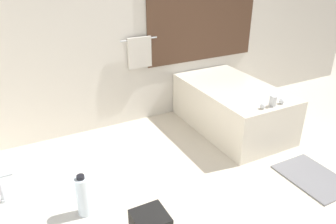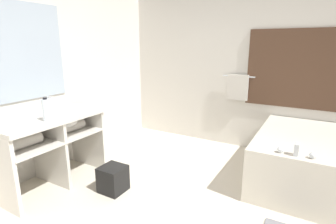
% 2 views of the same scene
% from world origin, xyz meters
% --- Properties ---
extents(ground_plane, '(16.00, 16.00, 0.00)m').
position_xyz_m(ground_plane, '(0.00, 0.00, 0.00)').
color(ground_plane, beige).
rests_on(ground_plane, ground).
extents(wall_back_with_blinds, '(7.40, 0.13, 2.70)m').
position_xyz_m(wall_back_with_blinds, '(0.02, 2.23, 1.35)').
color(wall_back_with_blinds, silver).
rests_on(wall_back_with_blinds, ground_plane).
extents(sink_faucet, '(0.09, 0.04, 0.18)m').
position_xyz_m(sink_faucet, '(-2.04, 0.06, 0.94)').
color(sink_faucet, silver).
rests_on(sink_faucet, vanity_counter).
extents(bathtub, '(0.92, 1.57, 0.72)m').
position_xyz_m(bathtub, '(0.68, 1.41, 0.33)').
color(bathtub, silver).
rests_on(bathtub, ground_plane).
extents(water_bottle_1, '(0.07, 0.07, 0.25)m').
position_xyz_m(water_bottle_1, '(-1.65, -0.24, 0.97)').
color(water_bottle_1, white).
rests_on(water_bottle_1, vanity_counter).
extents(bath_mat, '(0.51, 0.71, 0.02)m').
position_xyz_m(bath_mat, '(0.76, 0.10, 0.01)').
color(bath_mat, slate).
rests_on(bath_mat, ground_plane).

